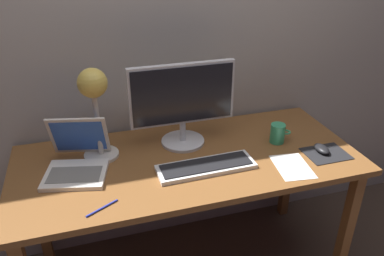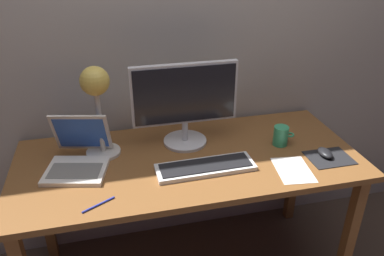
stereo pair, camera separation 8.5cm
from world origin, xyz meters
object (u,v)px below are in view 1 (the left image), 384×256
at_px(keyboard_main, 206,167).
at_px(desk_lamp, 94,97).
at_px(coffee_mug, 278,133).
at_px(monitor, 182,101).
at_px(laptop, 77,156).
at_px(pen, 102,208).
at_px(mouse, 322,149).

height_order(keyboard_main, desk_lamp, desk_lamp).
relative_size(desk_lamp, coffee_mug, 4.01).
bearing_deg(monitor, laptop, -170.52).
relative_size(laptop, pen, 2.47).
bearing_deg(mouse, monitor, 155.16).
distance_m(laptop, pen, 0.33).
bearing_deg(keyboard_main, mouse, -2.57).
height_order(keyboard_main, pen, keyboard_main).
bearing_deg(mouse, laptop, 169.96).
distance_m(laptop, desk_lamp, 0.27).
bearing_deg(coffee_mug, mouse, -44.73).
relative_size(desk_lamp, pen, 3.08).
distance_m(laptop, coffee_mug, 0.96).
relative_size(keyboard_main, mouse, 4.61).
relative_size(monitor, coffee_mug, 4.73).
distance_m(monitor, laptop, 0.54).
bearing_deg(monitor, mouse, -24.84).
bearing_deg(keyboard_main, laptop, 162.41).
bearing_deg(laptop, desk_lamp, 34.37).
distance_m(laptop, mouse, 1.13).
xyz_separation_m(desk_lamp, pen, (-0.03, -0.39, -0.30)).
distance_m(mouse, coffee_mug, 0.22).
relative_size(keyboard_main, desk_lamp, 1.03).
bearing_deg(keyboard_main, desk_lamp, 150.81).
distance_m(desk_lamp, mouse, 1.08).
distance_m(monitor, mouse, 0.70).
relative_size(monitor, desk_lamp, 1.18).
xyz_separation_m(laptop, pen, (0.07, -0.32, -0.06)).
relative_size(desk_lamp, mouse, 4.49).
height_order(coffee_mug, pen, coffee_mug).
xyz_separation_m(laptop, mouse, (1.12, -0.20, -0.04)).
relative_size(monitor, laptop, 1.47).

